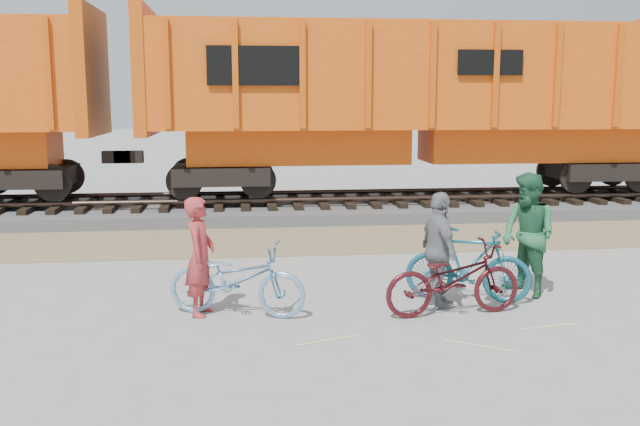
{
  "coord_description": "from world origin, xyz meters",
  "views": [
    {
      "loc": [
        -2.09,
        -9.32,
        3.03
      ],
      "look_at": [
        -0.85,
        1.5,
        1.25
      ],
      "focal_mm": 40.0,
      "sensor_mm": 36.0,
      "label": 1
    }
  ],
  "objects_px": {
    "hopper_car_center": "(416,98)",
    "person_woman": "(439,250)",
    "bicycle_teal": "(468,265)",
    "person_man": "(528,235)",
    "bicycle_maroon": "(453,279)",
    "person_solo": "(200,256)",
    "bicycle_blue": "(237,279)"
  },
  "relations": [
    {
      "from": "hopper_car_center",
      "to": "person_man",
      "type": "bearing_deg",
      "value": -91.63
    },
    {
      "from": "person_man",
      "to": "person_woman",
      "type": "height_order",
      "value": "person_man"
    },
    {
      "from": "hopper_car_center",
      "to": "bicycle_maroon",
      "type": "height_order",
      "value": "hopper_car_center"
    },
    {
      "from": "bicycle_teal",
      "to": "bicycle_maroon",
      "type": "bearing_deg",
      "value": 166.68
    },
    {
      "from": "bicycle_blue",
      "to": "person_man",
      "type": "relative_size",
      "value": 1.04
    },
    {
      "from": "hopper_car_center",
      "to": "person_solo",
      "type": "height_order",
      "value": "hopper_car_center"
    },
    {
      "from": "person_solo",
      "to": "bicycle_blue",
      "type": "bearing_deg",
      "value": -90.6
    },
    {
      "from": "bicycle_teal",
      "to": "bicycle_maroon",
      "type": "height_order",
      "value": "bicycle_teal"
    },
    {
      "from": "bicycle_blue",
      "to": "bicycle_teal",
      "type": "height_order",
      "value": "bicycle_teal"
    },
    {
      "from": "bicycle_blue",
      "to": "bicycle_maroon",
      "type": "bearing_deg",
      "value": -78.16
    },
    {
      "from": "hopper_car_center",
      "to": "bicycle_maroon",
      "type": "xyz_separation_m",
      "value": [
        -1.66,
        -8.93,
        -2.49
      ]
    },
    {
      "from": "person_solo",
      "to": "person_man",
      "type": "height_order",
      "value": "person_man"
    },
    {
      "from": "person_man",
      "to": "person_solo",
      "type": "bearing_deg",
      "value": -106.34
    },
    {
      "from": "bicycle_teal",
      "to": "bicycle_maroon",
      "type": "xyz_separation_m",
      "value": [
        -0.43,
        -0.64,
        -0.04
      ]
    },
    {
      "from": "hopper_car_center",
      "to": "bicycle_teal",
      "type": "xyz_separation_m",
      "value": [
        -1.23,
        -8.29,
        -2.45
      ]
    },
    {
      "from": "bicycle_maroon",
      "to": "person_man",
      "type": "relative_size",
      "value": 1.04
    },
    {
      "from": "hopper_car_center",
      "to": "bicycle_blue",
      "type": "bearing_deg",
      "value": -118.47
    },
    {
      "from": "hopper_car_center",
      "to": "person_woman",
      "type": "distance_m",
      "value": 8.97
    },
    {
      "from": "person_woman",
      "to": "bicycle_blue",
      "type": "bearing_deg",
      "value": 83.02
    },
    {
      "from": "hopper_car_center",
      "to": "person_woman",
      "type": "bearing_deg",
      "value": -101.63
    },
    {
      "from": "bicycle_maroon",
      "to": "person_woman",
      "type": "xyz_separation_m",
      "value": [
        -0.1,
        0.4,
        0.33
      ]
    },
    {
      "from": "bicycle_maroon",
      "to": "hopper_car_center",
      "type": "bearing_deg",
      "value": -17.15
    },
    {
      "from": "bicycle_maroon",
      "to": "person_solo",
      "type": "bearing_deg",
      "value": 76.45
    },
    {
      "from": "bicycle_teal",
      "to": "person_man",
      "type": "height_order",
      "value": "person_man"
    },
    {
      "from": "bicycle_teal",
      "to": "person_woman",
      "type": "xyz_separation_m",
      "value": [
        -0.53,
        -0.24,
        0.29
      ]
    },
    {
      "from": "bicycle_blue",
      "to": "person_solo",
      "type": "relative_size",
      "value": 1.18
    },
    {
      "from": "person_man",
      "to": "bicycle_maroon",
      "type": "bearing_deg",
      "value": -80.59
    },
    {
      "from": "bicycle_teal",
      "to": "hopper_car_center",
      "type": "bearing_deg",
      "value": 11.72
    },
    {
      "from": "bicycle_blue",
      "to": "bicycle_maroon",
      "type": "distance_m",
      "value": 3.03
    },
    {
      "from": "bicycle_maroon",
      "to": "person_man",
      "type": "xyz_separation_m",
      "value": [
        1.43,
        0.84,
        0.43
      ]
    },
    {
      "from": "bicycle_blue",
      "to": "person_solo",
      "type": "xyz_separation_m",
      "value": [
        -0.5,
        0.1,
        0.32
      ]
    },
    {
      "from": "bicycle_blue",
      "to": "bicycle_teal",
      "type": "xyz_separation_m",
      "value": [
        3.43,
        0.32,
        0.04
      ]
    }
  ]
}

